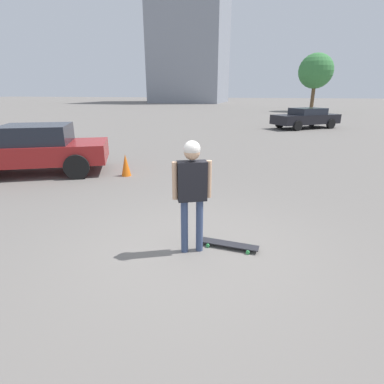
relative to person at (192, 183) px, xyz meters
The scene contains 8 objects.
ground_plane 1.14m from the person, ahead, with size 220.00×220.00×0.00m, color slate.
person is the anchor object (origin of this frame).
skateboard 1.24m from the person, 66.43° to the right, with size 0.30×0.98×0.07m.
car_parked_near 6.74m from the person, 59.32° to the left, with size 3.42×4.55×1.48m.
car_parked_far 18.23m from the person, 10.65° to the right, with size 4.22×4.72×1.34m.
building_block_distant 65.92m from the person, 14.64° to the left, with size 15.46×14.41×25.65m.
tree_distant 37.38m from the person, ahead, with size 4.03×4.03×6.68m.
traffic_cone 4.97m from the person, 38.32° to the left, with size 0.29×0.29×0.65m.
Camera 1 is at (-4.12, -1.06, 2.44)m, focal length 28.00 mm.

